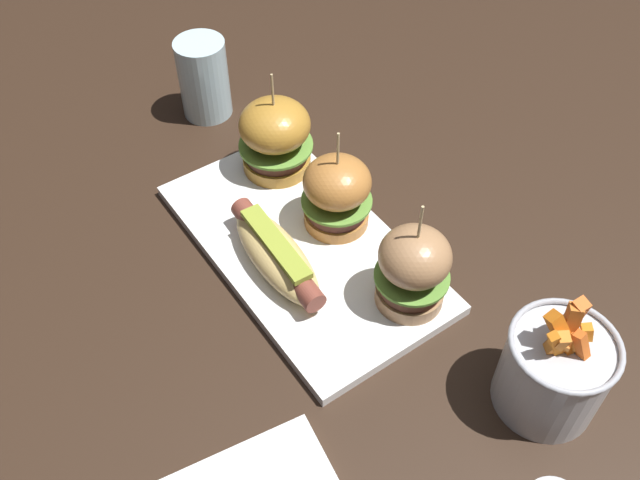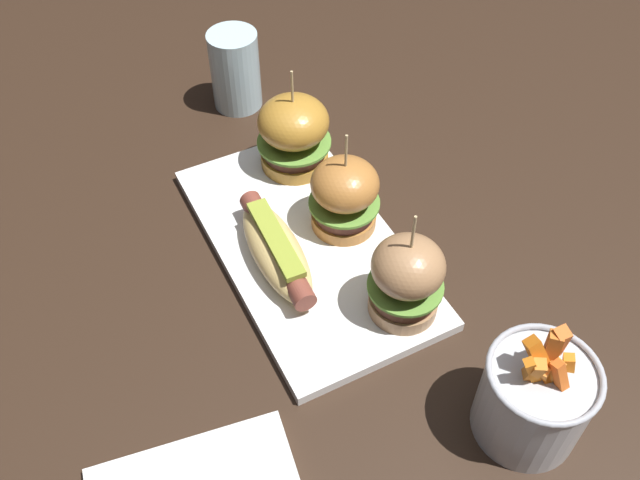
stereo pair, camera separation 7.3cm
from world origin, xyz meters
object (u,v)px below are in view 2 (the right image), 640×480
hot_dog (276,249)px  slider_center (344,195)px  slider_right (406,278)px  slider_left (294,133)px  fries_bucket (534,397)px  platter_main (306,245)px  water_glass (235,70)px

hot_dog → slider_center: 0.11m
slider_right → slider_left: bearing=-179.4°
slider_left → fries_bucket: size_ratio=0.97×
slider_left → slider_right: (0.27, 0.00, 0.00)m
hot_dog → slider_center: bearing=101.1°
platter_main → water_glass: bearing=172.9°
platter_main → fries_bucket: 0.33m
fries_bucket → water_glass: (-0.62, -0.05, 0.00)m
slider_center → fries_bucket: slider_center is taller
fries_bucket → water_glass: 0.62m
slider_center → water_glass: slider_center is taller
slider_left → slider_right: size_ratio=0.99×
slider_left → slider_center: slider_left is taller
fries_bucket → slider_center: bearing=-173.7°
platter_main → slider_right: size_ratio=2.54×
slider_center → water_glass: (-0.30, -0.02, -0.00)m
slider_left → slider_right: bearing=0.6°
fries_bucket → platter_main: bearing=-163.8°
hot_dog → fries_bucket: (0.30, 0.14, 0.02)m
hot_dog → slider_right: (0.13, 0.10, 0.03)m
hot_dog → fries_bucket: size_ratio=1.17×
platter_main → hot_dog: bearing=-72.7°
platter_main → fries_bucket: bearing=16.2°
hot_dog → slider_left: bearing=147.4°
slider_center → water_glass: size_ratio=1.20×
platter_main → hot_dog: 0.06m
water_glass → platter_main: bearing=-7.1°
water_glass → fries_bucket: bearing=4.8°
hot_dog → water_glass: (-0.32, 0.08, 0.02)m
fries_bucket → water_glass: bearing=-175.2°
slider_right → fries_bucket: (0.17, 0.04, -0.01)m
slider_left → water_glass: bearing=-176.3°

